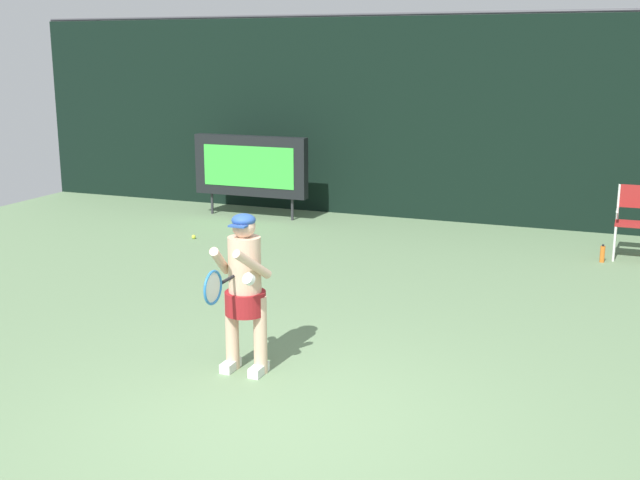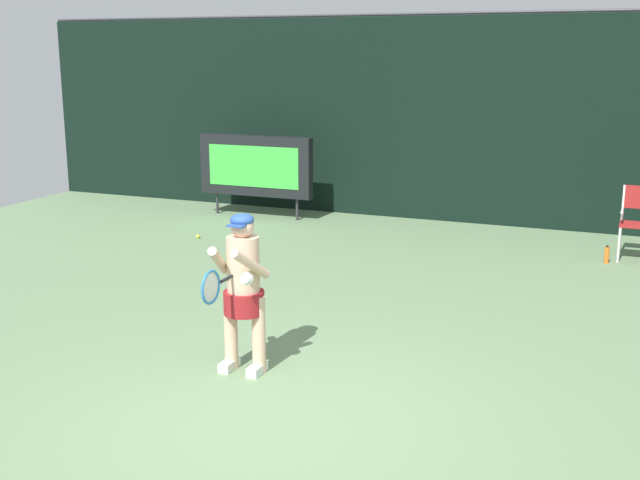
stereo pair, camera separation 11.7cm
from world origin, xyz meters
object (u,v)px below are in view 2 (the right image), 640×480
Objects in this scene: scoreboard at (256,166)px; umpire_chair at (639,219)px; tennis_racket at (212,286)px; water_bottle at (607,255)px; tennis_ball_loose at (198,236)px; tennis_player at (243,285)px.

scoreboard is 2.04× the size of umpire_chair.
tennis_racket is at bearing -66.01° from scoreboard.
water_bottle is at bearing -9.86° from scoreboard.
scoreboard is 7.80m from tennis_racket.
tennis_racket reaches higher than water_bottle.
tennis_racket is at bearing -57.75° from tennis_ball_loose.
water_bottle is at bearing 7.99° from tennis_ball_loose.
scoreboard is 6.36m from water_bottle.
tennis_player is at bearing -64.12° from scoreboard.
tennis_ball_loose is (-6.30, -0.88, -0.09)m from water_bottle.
scoreboard is 1.43× the size of tennis_player.
tennis_player is at bearing -119.74° from umpire_chair.
tennis_player is (3.21, -6.62, -0.09)m from scoreboard.
water_bottle is 0.17× the size of tennis_player.
scoreboard is at bearing 87.49° from tennis_ball_loose.
water_bottle is 6.34m from tennis_player.
tennis_player is 22.62× the size of tennis_ball_loose.
tennis_player is 0.52m from tennis_racket.
umpire_chair is (6.60, -0.70, -0.33)m from scoreboard.
tennis_ball_loose is at bearing 125.30° from tennis_player.
tennis_ball_loose is at bearing -92.51° from scoreboard.
tennis_player reaches higher than umpire_chair.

